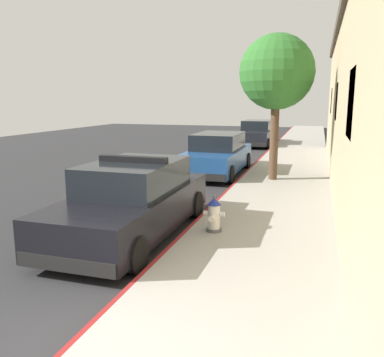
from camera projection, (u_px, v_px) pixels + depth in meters
ground_plane at (118, 180)px, 14.99m from camera, size 32.59×60.00×0.20m
sidewalk_pavement at (283, 185)px, 13.20m from camera, size 2.92×60.00×0.16m
curb_painted_edge at (238, 182)px, 13.64m from camera, size 0.08×60.00×0.16m
police_cruiser at (133, 201)px, 8.44m from camera, size 1.94×4.84×1.68m
parked_car_silver_ahead at (217, 155)px, 15.51m from camera, size 1.94×4.84×1.56m
parked_car_dark_far at (257, 134)px, 25.11m from camera, size 1.94×4.84×1.56m
fire_hydrant at (214, 215)px, 8.27m from camera, size 0.44×0.40×0.76m
street_tree at (277, 73)px, 13.10m from camera, size 2.43×2.43×4.76m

